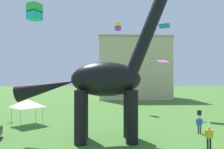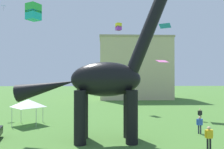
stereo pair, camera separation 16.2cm
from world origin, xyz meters
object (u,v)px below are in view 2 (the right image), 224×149
object	(u,v)px
kite_trailing	(33,12)
kite_drifting	(165,26)
person_near_flyer	(200,123)
kite_mid_right	(119,27)
kite_far_left	(162,61)
kite_mid_center	(4,6)
festival_canopy_tent	(28,103)
dinosaur_sculpture	(105,79)
person_strolling_adult	(200,114)
person_watching_child	(209,135)

from	to	relation	value
kite_trailing	kite_drifting	distance (m)	25.90
person_near_flyer	kite_mid_right	distance (m)	23.49
kite_trailing	kite_far_left	world-z (taller)	kite_trailing
kite_trailing	kite_mid_center	xyz separation A→B (m)	(-13.24, 25.61, 8.58)
person_near_flyer	kite_far_left	bearing A→B (deg)	-36.09
kite_trailing	kite_drifting	xyz separation A→B (m)	(13.33, 21.75, 4.48)
person_near_flyer	kite_trailing	world-z (taller)	kite_trailing
kite_trailing	kite_drifting	world-z (taller)	kite_drifting
kite_far_left	festival_canopy_tent	bearing A→B (deg)	137.29
kite_mid_center	kite_far_left	distance (m)	33.01
dinosaur_sculpture	person_strolling_adult	bearing A→B (deg)	57.93
person_strolling_adult	kite_mid_right	xyz separation A→B (m)	(-9.62, 11.81, 13.79)
person_watching_child	kite_trailing	distance (m)	15.25
person_near_flyer	person_strolling_adult	xyz separation A→B (m)	(2.74, 5.99, -0.09)
person_near_flyer	kite_mid_right	size ratio (longest dim) A/B	1.35
person_watching_child	festival_canopy_tent	xyz separation A→B (m)	(-17.17, 9.49, 1.46)
kite_trailing	dinosaur_sculpture	bearing A→B (deg)	62.74
dinosaur_sculpture	person_watching_child	xyz separation A→B (m)	(8.08, -2.62, -4.37)
person_strolling_adult	kite_drifting	distance (m)	14.36
kite_far_left	kite_mid_right	size ratio (longest dim) A/B	0.67
kite_far_left	kite_drifting	bearing A→B (deg)	73.52
person_near_flyer	kite_mid_right	world-z (taller)	kite_mid_right
kite_drifting	kite_far_left	xyz separation A→B (m)	(-5.67, -19.19, -6.92)
kite_mid_right	person_strolling_adult	bearing A→B (deg)	-50.84
person_strolling_adult	kite_far_left	distance (m)	16.51
person_strolling_adult	kite_mid_right	distance (m)	20.55
kite_mid_center	festival_canopy_tent	bearing A→B (deg)	-54.30
kite_far_left	kite_mid_right	distance (m)	26.11
person_near_flyer	kite_drifting	xyz separation A→B (m)	(0.01, 12.17, 12.58)
person_watching_child	person_near_flyer	bearing A→B (deg)	-29.05
person_near_flyer	person_strolling_adult	size ratio (longest dim) A/B	1.09
kite_drifting	dinosaur_sculpture	bearing A→B (deg)	-123.63
person_watching_child	dinosaur_sculpture	bearing A→B (deg)	59.15
person_watching_child	kite_mid_right	xyz separation A→B (m)	(-5.54, 22.44, 13.66)
person_near_flyer	dinosaur_sculpture	bearing A→B (deg)	-75.07
kite_trailing	kite_far_left	size ratio (longest dim) A/B	1.02
person_near_flyer	person_strolling_adult	distance (m)	6.58
kite_mid_center	kite_trailing	bearing A→B (deg)	-62.67
festival_canopy_tent	kite_mid_right	xyz separation A→B (m)	(11.63, 12.95, 12.20)
dinosaur_sculpture	kite_trailing	size ratio (longest dim) A/B	17.35
kite_mid_center	dinosaur_sculpture	bearing A→B (deg)	-46.52
person_watching_child	kite_mid_right	distance (m)	26.85
dinosaur_sculpture	person_strolling_adult	size ratio (longest dim) A/B	9.58
dinosaur_sculpture	kite_far_left	size ratio (longest dim) A/B	17.62
dinosaur_sculpture	festival_canopy_tent	bearing A→B (deg)	167.45
person_watching_child	kite_far_left	xyz separation A→B (m)	(-4.32, -2.37, 5.62)
festival_canopy_tent	kite_mid_center	xyz separation A→B (m)	(-8.04, 11.19, 15.18)
festival_canopy_tent	kite_far_left	distance (m)	17.98
kite_trailing	kite_drifting	size ratio (longest dim) A/B	0.39
festival_canopy_tent	kite_drifting	world-z (taller)	kite_drifting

